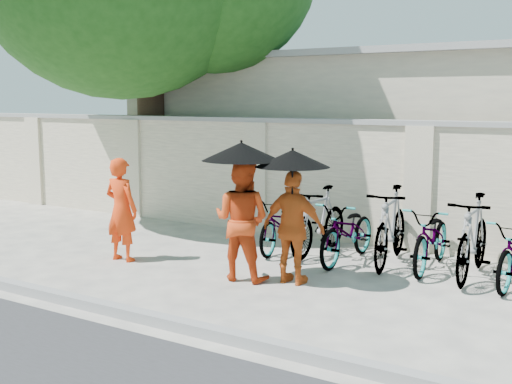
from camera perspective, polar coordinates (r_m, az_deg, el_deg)
The scene contains 15 objects.
ground at distance 8.80m, azimuth -4.97°, elevation -7.68°, with size 80.00×80.00×0.00m, color beige.
kerb at distance 7.55m, azimuth -12.84°, elevation -10.09°, with size 40.00×0.16×0.12m, color gray.
compound_wall at distance 10.86m, azimuth 9.45°, elevation 0.68°, with size 20.00×0.30×2.00m, color beige.
building_behind at distance 14.13m, azimuth 19.23°, elevation 4.50°, with size 14.00×6.00×3.20m, color beige.
monk_left at distance 9.78m, azimuth -11.88°, elevation -1.53°, with size 0.57×0.37×1.56m, color #F6390E.
monk_center at distance 8.56m, azimuth -1.28°, elevation -2.49°, with size 0.79×0.62×1.63m, color red.
parasol_center at distance 8.34m, azimuth -1.31°, elevation 3.62°, with size 1.04×1.04×0.93m.
monk_right at distance 8.38m, azimuth 3.36°, elevation -3.18°, with size 0.88×0.37×1.50m, color #C8541A.
parasol_right at distance 8.17m, azimuth 3.27°, elevation 2.99°, with size 0.96×0.96×0.92m.
bike_0 at distance 10.27m, azimuth 2.37°, elevation -2.83°, with size 0.58×1.66×0.87m, color gray.
bike_1 at distance 10.07m, azimuth 5.61°, elevation -2.56°, with size 0.50×1.76×1.06m, color gray.
bike_2 at distance 9.64m, azimuth 8.20°, elevation -3.49°, with size 0.61×1.76×0.93m, color gray.
bike_3 at distance 9.55m, azimuth 11.89°, elevation -3.01°, with size 0.54×1.91×1.15m, color gray.
bike_4 at distance 9.45m, azimuth 15.39°, elevation -3.94°, with size 0.61×1.76×0.93m, color gray.
bike_5 at distance 9.14m, azimuth 18.73°, elevation -3.83°, with size 0.53×1.89×1.13m, color gray.
Camera 1 is at (5.09, -6.76, 2.41)m, focal length 45.00 mm.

